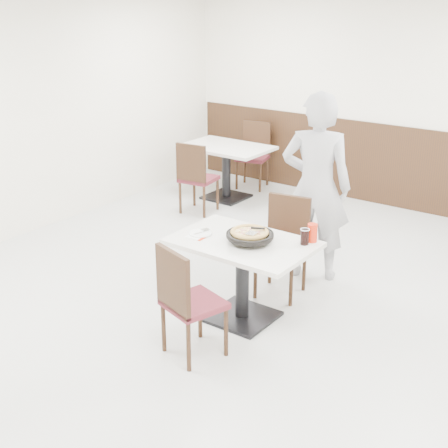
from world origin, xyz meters
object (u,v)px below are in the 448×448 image
Objects in this scene: chair_near at (194,301)px; pizza at (250,234)px; main_table at (242,280)px; bg_chair_left_near at (199,177)px; chair_far at (281,249)px; red_cup at (312,233)px; side_plate at (200,233)px; bg_table_left at (226,172)px; bg_chair_left_far at (252,156)px; cola_glass at (305,237)px; pizza_pan at (250,238)px; diner_person at (316,187)px.

chair_near reaches higher than pizza.
bg_chair_left_near reaches higher than main_table.
chair_far is 5.94× the size of red_cup.
chair_far is 0.86m from side_plate.
chair_near reaches higher than bg_table_left.
bg_chair_left_far is (-2.12, 3.34, 0.10)m from main_table.
cola_glass is at bearing 25.81° from pizza.
red_cup is at bearing 76.31° from cola_glass.
pizza is 0.32× the size of bg_chair_left_near.
pizza reaches higher than side_plate.
cola_glass is 4.05m from bg_chair_left_far.
chair_near is 1.31m from chair_far.
pizza_pan reaches higher than bg_table_left.
side_plate is 0.92m from cola_glass.
red_cup is (0.46, -0.27, 0.35)m from chair_far.
chair_far is 0.66m from pizza.
red_cup is at bearing -42.17° from bg_table_left.
cola_glass is at bearing 81.40° from chair_near.
chair_near reaches higher than main_table.
pizza is at bearing 104.85° from chair_near.
bg_chair_left_near is (-2.13, 1.99, -0.34)m from pizza.
main_table is at bearing 77.99° from chair_far.
main_table is 1.26× the size of chair_far.
main_table is at bearing -52.27° from bg_chair_left_near.
red_cup is at bearing 26.17° from side_plate.
red_cup reaches higher than side_plate.
cola_glass is at bearing 92.08° from diner_person.
bg_chair_left_far reaches higher than main_table.
diner_person is (-0.40, 0.93, 0.13)m from cola_glass.
pizza is 2.33× the size of cola_glass.
red_cup is at bearing 140.12° from chair_far.
pizza_pan is 0.05m from pizza.
chair_near is 0.50× the size of diner_person.
main_table is at bearing -176.81° from pizza_pan.
main_table is 3.18× the size of pizza_pan.
bg_chair_left_far reaches higher than pizza_pan.
main_table is at bearing -152.17° from cola_glass.
chair_far is at bearing 91.67° from pizza.
side_plate is 2.73m from bg_chair_left_near.
diner_person is (0.02, 1.13, 0.14)m from pizza.
side_plate reaches higher than main_table.
bg_chair_left_near is (-1.70, 2.12, -0.28)m from side_plate.
chair_near and chair_far have the same top height.
bg_table_left is at bearing -53.89° from chair_far.
side_plate is at bearing -158.36° from cola_glass.
pizza is 0.45m from side_plate.
diner_person reaches higher than side_plate.
chair_near is at bearing 80.03° from chair_far.
diner_person is at bearing 105.28° from chair_near.
chair_far reaches higher than pizza.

